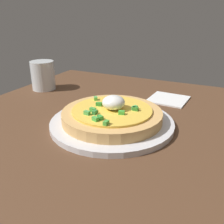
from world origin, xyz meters
TOP-DOWN VIEW (x-y plane):
  - dining_table at (0.00, 0.00)cm, footprint 92.63×66.19cm
  - plate at (4.09, -6.85)cm, footprint 27.77×27.77cm
  - pizza at (4.08, -6.87)cm, footprint 22.39×22.39cm
  - cup_near at (19.47, 25.14)cm, footprint 7.47×7.47cm
  - napkin at (26.36, -14.35)cm, footprint 11.13×11.13cm

SIDE VIEW (x-z plane):
  - dining_table at x=0.00cm, z-range 0.00..3.13cm
  - napkin at x=26.36cm, z-range 3.13..3.53cm
  - plate at x=4.09cm, z-range 3.13..4.36cm
  - pizza at x=4.08cm, z-range 2.92..8.74cm
  - cup_near at x=19.47cm, z-range 2.83..11.97cm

